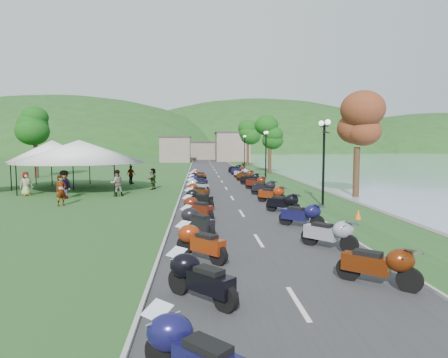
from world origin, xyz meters
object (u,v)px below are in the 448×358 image
object	(u,v)px
vendor_tent_main	(80,165)
pedestrian_a	(62,206)
pedestrian_c	(65,199)
pedestrian_b	(117,196)

from	to	relation	value
vendor_tent_main	pedestrian_a	bearing A→B (deg)	-81.05
pedestrian_a	pedestrian_c	distance (m)	3.29
vendor_tent_main	pedestrian_b	size ratio (longest dim) A/B	3.68
pedestrian_c	pedestrian_a	bearing A→B (deg)	-37.77
pedestrian_a	pedestrian_b	distance (m)	4.89
vendor_tent_main	pedestrian_b	xyz separation A→B (m)	(3.75, -4.18, -2.00)
pedestrian_b	pedestrian_c	distance (m)	3.43
pedestrian_a	pedestrian_c	xyz separation A→B (m)	(-0.84, 3.18, 0.00)
vendor_tent_main	pedestrian_c	world-z (taller)	vendor_tent_main
pedestrian_b	pedestrian_c	bearing A→B (deg)	-2.57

